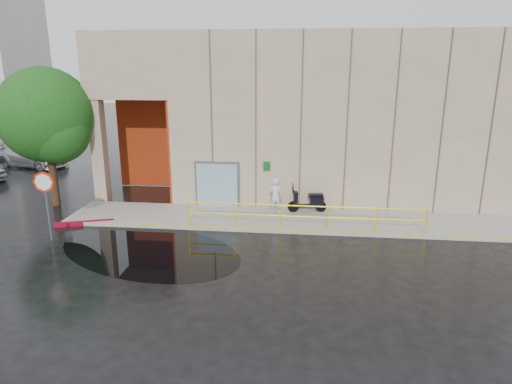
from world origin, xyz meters
TOP-DOWN VIEW (x-y plane):
  - ground at (0.00, 0.00)m, footprint 120.00×120.00m
  - sidewalk at (4.00, 4.50)m, footprint 20.00×3.00m
  - building at (5.10, 10.98)m, footprint 20.00×10.17m
  - guardrail at (4.25, 3.15)m, footprint 9.56×0.06m
  - person at (2.97, 5.09)m, footprint 0.62×0.44m
  - scooter at (4.40, 5.46)m, footprint 1.78×0.78m
  - stop_sign at (-5.50, 1.36)m, footprint 0.82×0.13m
  - red_curb at (-5.00, 3.10)m, footprint 2.33×0.95m
  - puddle at (-1.41, 0.81)m, footprint 8.62×7.11m
  - car_c at (-13.68, 13.53)m, footprint 5.33×3.26m
  - tree_near at (-7.53, 5.61)m, footprint 4.34×4.34m

SIDE VIEW (x-z plane):
  - ground at x=0.00m, z-range 0.00..0.00m
  - puddle at x=-1.41m, z-range 0.00..0.01m
  - sidewalk at x=4.00m, z-range 0.00..0.15m
  - red_curb at x=-5.00m, z-range 0.00..0.18m
  - guardrail at x=4.25m, z-range 0.16..1.19m
  - car_c at x=-13.68m, z-range 0.00..1.44m
  - scooter at x=4.40m, z-range 0.25..1.60m
  - person at x=2.97m, z-range 0.15..1.77m
  - stop_sign at x=-5.50m, z-range 0.61..3.35m
  - tree_near at x=-7.53m, z-range 0.90..7.39m
  - building at x=5.10m, z-range 0.21..8.21m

